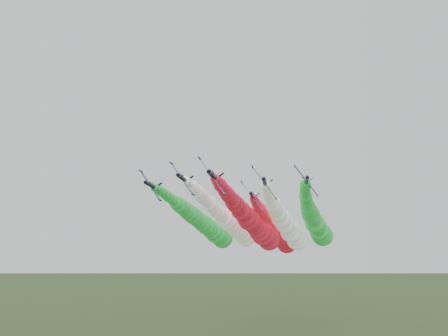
# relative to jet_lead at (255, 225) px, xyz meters

# --- Properties ---
(jet_lead) EXTENTS (14.27, 70.82, 16.35)m
(jet_lead) POSITION_rel_jet_lead_xyz_m (0.00, 0.00, 0.00)
(jet_lead) COLOR black
(jet_lead) RESTS_ON ground
(jet_inner_left) EXTENTS (14.32, 70.87, 16.40)m
(jet_inner_left) POSITION_rel_jet_lead_xyz_m (-8.41, 11.09, 1.69)
(jet_inner_left) COLOR black
(jet_inner_left) RESTS_ON ground
(jet_inner_right) EXTENTS (14.50, 71.05, 16.58)m
(jet_inner_right) POSITION_rel_jet_lead_xyz_m (9.30, 12.11, 0.52)
(jet_inner_right) COLOR black
(jet_inner_right) RESTS_ON ground
(jet_outer_left) EXTENTS (14.56, 71.11, 16.64)m
(jet_outer_left) POSITION_rel_jet_lead_xyz_m (-17.49, 17.92, 1.45)
(jet_outer_left) COLOR black
(jet_outer_left) RESTS_ON ground
(jet_outer_right) EXTENTS (14.60, 71.14, 16.68)m
(jet_outer_right) POSITION_rel_jet_lead_xyz_m (18.59, 21.14, 2.06)
(jet_outer_right) COLOR black
(jet_outer_right) RESTS_ON ground
(jet_trail) EXTENTS (14.45, 71.00, 16.53)m
(jet_trail) POSITION_rel_jet_lead_xyz_m (5.62, 24.78, -0.37)
(jet_trail) COLOR black
(jet_trail) RESTS_ON ground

